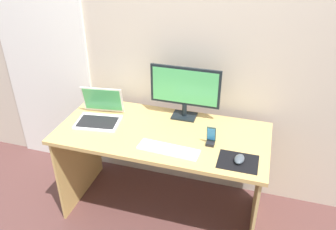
# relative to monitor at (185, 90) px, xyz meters

# --- Properties ---
(ground_plane) EXTENTS (8.00, 8.00, 0.00)m
(ground_plane) POSITION_rel_monitor_xyz_m (-0.10, -0.25, -0.98)
(ground_plane) COLOR #543330
(wall_back) EXTENTS (6.00, 0.04, 2.50)m
(wall_back) POSITION_rel_monitor_xyz_m (-0.10, 0.19, 0.27)
(wall_back) COLOR beige
(wall_back) RESTS_ON ground_plane
(door_left) EXTENTS (0.82, 0.02, 2.02)m
(door_left) POSITION_rel_monitor_xyz_m (-1.28, 0.16, 0.03)
(door_left) COLOR white
(door_left) RESTS_ON ground_plane
(desk) EXTENTS (1.50, 0.70, 0.75)m
(desk) POSITION_rel_monitor_xyz_m (-0.10, -0.25, -0.38)
(desk) COLOR tan
(desk) RESTS_ON ground_plane
(monitor) EXTENTS (0.52, 0.14, 0.40)m
(monitor) POSITION_rel_monitor_xyz_m (0.00, 0.00, 0.00)
(monitor) COLOR black
(monitor) RESTS_ON desk
(laptop) EXTENTS (0.35, 0.32, 0.23)m
(laptop) POSITION_rel_monitor_xyz_m (-0.59, -0.23, -0.18)
(laptop) COLOR white
(laptop) RESTS_ON desk
(fishbowl) EXTENTS (0.15, 0.15, 0.15)m
(fishbowl) POSITION_rel_monitor_xyz_m (-0.60, -0.01, -0.16)
(fishbowl) COLOR silver
(fishbowl) RESTS_ON desk
(keyboard_external) EXTENTS (0.41, 0.14, 0.01)m
(keyboard_external) POSITION_rel_monitor_xyz_m (0.01, -0.45, -0.22)
(keyboard_external) COLOR white
(keyboard_external) RESTS_ON desk
(mousepad) EXTENTS (0.25, 0.20, 0.00)m
(mousepad) POSITION_rel_monitor_xyz_m (0.46, -0.44, -0.23)
(mousepad) COLOR black
(mousepad) RESTS_ON desk
(mouse) EXTENTS (0.07, 0.11, 0.04)m
(mouse) POSITION_rel_monitor_xyz_m (0.47, -0.44, -0.21)
(mouse) COLOR #434C56
(mouse) RESTS_ON mousepad
(phone_in_dock) EXTENTS (0.06, 0.06, 0.14)m
(phone_in_dock) POSITION_rel_monitor_xyz_m (0.26, -0.31, -0.18)
(phone_in_dock) COLOR black
(phone_in_dock) RESTS_ON desk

